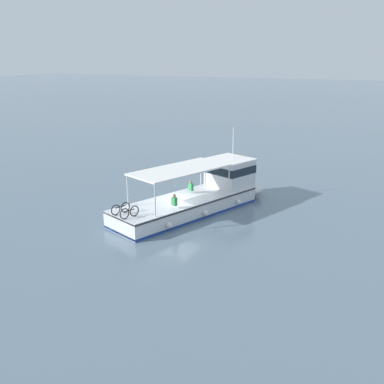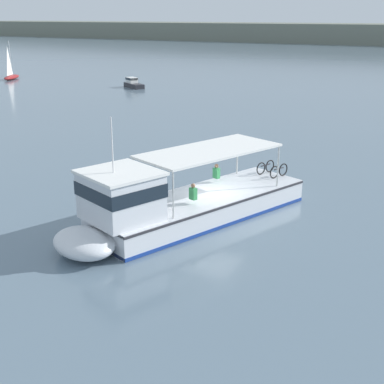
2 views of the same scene
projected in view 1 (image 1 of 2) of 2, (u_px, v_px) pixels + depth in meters
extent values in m
plane|color=slate|center=(178.00, 215.00, 29.19)|extent=(400.00, 400.00, 0.00)
cube|color=silver|center=(186.00, 206.00, 29.34)|extent=(6.62, 11.25, 1.10)
ellipsoid|color=silver|center=(245.00, 188.00, 33.44)|extent=(3.51, 3.06, 1.01)
cube|color=navy|center=(186.00, 212.00, 29.47)|extent=(6.66, 11.26, 0.16)
cube|color=#2D2D33|center=(186.00, 199.00, 29.20)|extent=(6.67, 11.27, 0.10)
cube|color=silver|center=(230.00, 173.00, 31.81)|extent=(3.43, 3.36, 1.90)
cube|color=#19232D|center=(230.00, 168.00, 31.71)|extent=(3.50, 3.42, 0.56)
cube|color=white|center=(230.00, 159.00, 31.51)|extent=(3.64, 3.56, 0.12)
cube|color=white|center=(180.00, 169.00, 28.27)|extent=(5.01, 7.30, 0.10)
cylinder|color=silver|center=(201.00, 173.00, 31.67)|extent=(0.08, 0.08, 2.00)
cylinder|color=silver|center=(229.00, 180.00, 29.79)|extent=(0.08, 0.08, 2.00)
cylinder|color=silver|center=(128.00, 191.00, 27.37)|extent=(0.08, 0.08, 2.00)
cylinder|color=silver|center=(155.00, 200.00, 25.50)|extent=(0.08, 0.08, 2.00)
cylinder|color=silver|center=(233.00, 143.00, 31.37)|extent=(0.06, 0.06, 2.20)
sphere|color=white|center=(239.00, 202.00, 30.37)|extent=(0.36, 0.36, 0.36)
sphere|color=white|center=(205.00, 213.00, 28.19)|extent=(0.36, 0.36, 0.36)
sphere|color=white|center=(169.00, 225.00, 26.14)|extent=(0.36, 0.36, 0.36)
torus|color=black|center=(125.00, 207.00, 26.38)|extent=(0.28, 0.64, 0.66)
torus|color=black|center=(116.00, 210.00, 25.92)|extent=(0.28, 0.64, 0.66)
cylinder|color=#232328|center=(120.00, 207.00, 26.11)|extent=(0.29, 0.68, 0.06)
torus|color=black|center=(134.00, 211.00, 25.76)|extent=(0.28, 0.64, 0.66)
torus|color=black|center=(125.00, 214.00, 25.30)|extent=(0.28, 0.64, 0.66)
cylinder|color=#232328|center=(129.00, 210.00, 25.49)|extent=(0.29, 0.68, 0.06)
cube|color=#338C4C|center=(174.00, 201.00, 27.04)|extent=(0.38, 0.31, 0.52)
sphere|color=#9E7051|center=(174.00, 196.00, 26.93)|extent=(0.20, 0.20, 0.20)
cube|color=#338C4C|center=(191.00, 187.00, 30.10)|extent=(0.38, 0.31, 0.52)
sphere|color=#9E7051|center=(191.00, 182.00, 30.00)|extent=(0.20, 0.20, 0.20)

